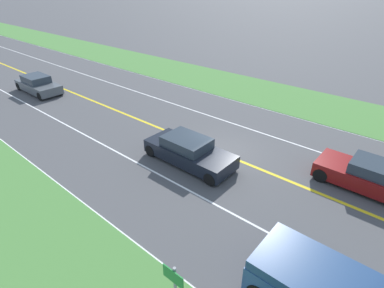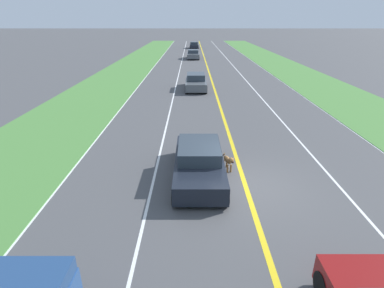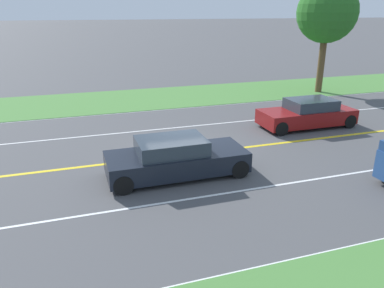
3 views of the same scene
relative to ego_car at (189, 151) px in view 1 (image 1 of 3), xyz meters
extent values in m
plane|color=#4C4C4F|center=(-1.73, 0.80, -0.62)|extent=(400.00, 400.00, 0.00)
cube|color=yellow|center=(-1.73, 0.80, -0.62)|extent=(0.18, 160.00, 0.01)
cube|color=white|center=(5.27, 0.80, -0.62)|extent=(0.14, 160.00, 0.01)
cube|color=white|center=(-8.73, 0.80, -0.62)|extent=(0.14, 160.00, 0.01)
cube|color=white|center=(1.77, 0.80, -0.62)|extent=(0.10, 160.00, 0.01)
cube|color=white|center=(-5.23, 0.80, -0.62)|extent=(0.10, 160.00, 0.01)
cube|color=#4C843D|center=(8.27, 0.80, -0.61)|extent=(6.00, 160.00, 0.03)
cube|color=#4C843D|center=(-11.73, 0.80, -0.61)|extent=(6.00, 160.00, 0.03)
cube|color=black|center=(0.00, 0.04, -0.12)|extent=(1.86, 4.69, 0.67)
cube|color=#2D3842|center=(0.00, -0.15, 0.46)|extent=(1.60, 2.25, 0.49)
cylinder|color=black|center=(0.84, 1.98, -0.31)|extent=(0.22, 0.62, 0.62)
cylinder|color=black|center=(0.84, -1.90, -0.31)|extent=(0.22, 0.62, 0.62)
cylinder|color=black|center=(-0.84, 1.98, -0.31)|extent=(0.22, 0.62, 0.62)
cylinder|color=black|center=(-0.84, -1.90, -0.31)|extent=(0.22, 0.62, 0.62)
ellipsoid|color=olive|center=(-1.18, -0.55, -0.17)|extent=(0.37, 0.68, 0.25)
cylinder|color=olive|center=(-1.17, -0.31, -0.46)|extent=(0.07, 0.07, 0.33)
cylinder|color=olive|center=(-1.05, -0.74, -0.46)|extent=(0.07, 0.07, 0.33)
cylinder|color=olive|center=(-1.31, -0.35, -0.46)|extent=(0.07, 0.07, 0.33)
cylinder|color=olive|center=(-1.19, -0.78, -0.46)|extent=(0.07, 0.07, 0.33)
cylinder|color=olive|center=(-1.25, -0.28, -0.07)|extent=(0.18, 0.21, 0.17)
sphere|color=olive|center=(-1.28, -0.17, -0.01)|extent=(0.27, 0.27, 0.22)
ellipsoid|color=#331E14|center=(-1.32, -0.02, -0.02)|extent=(0.12, 0.13, 0.08)
cone|color=brown|center=(-1.22, -0.16, 0.08)|extent=(0.09, 0.09, 0.10)
cone|color=brown|center=(-1.34, -0.20, 0.08)|extent=(0.09, 0.09, 0.10)
cylinder|color=olive|center=(-1.06, -0.96, -0.13)|extent=(0.11, 0.25, 0.24)
cube|color=navy|center=(3.54, 7.45, 0.70)|extent=(1.92, 3.05, 0.32)
cylinder|color=black|center=(2.65, 6.47, -0.22)|extent=(0.22, 0.81, 0.81)
cube|color=#51565B|center=(-0.08, -16.02, -0.14)|extent=(1.80, 4.48, 0.64)
cube|color=#2D3842|center=(-0.08, -16.20, 0.45)|extent=(1.54, 2.15, 0.53)
cylinder|color=black|center=(0.73, -14.19, -0.31)|extent=(0.22, 0.62, 0.62)
cylinder|color=black|center=(0.73, -17.86, -0.31)|extent=(0.22, 0.62, 0.62)
cylinder|color=black|center=(-0.89, -14.19, -0.31)|extent=(0.22, 0.62, 0.62)
cylinder|color=black|center=(-0.89, -17.86, -0.31)|extent=(0.22, 0.62, 0.62)
cube|color=maroon|center=(-3.45, 7.47, -0.11)|extent=(1.80, 4.53, 0.68)
cube|color=#2D3842|center=(-3.45, 7.65, 0.47)|extent=(1.55, 2.18, 0.49)
cylinder|color=black|center=(-4.26, 5.62, -0.30)|extent=(0.22, 0.65, 0.65)
cylinder|color=black|center=(-2.63, 5.62, -0.30)|extent=(0.22, 0.65, 0.65)
cube|color=#238438|center=(6.42, 5.06, 1.40)|extent=(0.03, 0.64, 0.40)
camera|label=1|loc=(9.65, 8.38, 7.58)|focal=28.00mm
camera|label=2|loc=(0.28, 10.50, 5.16)|focal=28.00mm
camera|label=3|loc=(11.24, -3.11, 4.72)|focal=35.00mm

